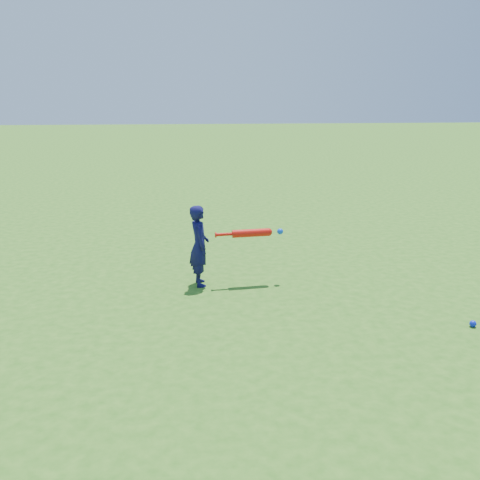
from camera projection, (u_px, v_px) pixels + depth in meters
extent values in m
plane|color=#2B6217|center=(169.00, 285.00, 6.52)|extent=(80.00, 80.00, 0.00)
imported|color=#0F0E41|center=(199.00, 246.00, 6.41)|extent=(0.28, 0.39, 0.99)
sphere|color=#0C1ECD|center=(473.00, 324.00, 5.32)|extent=(0.07, 0.07, 0.07)
cylinder|color=red|center=(216.00, 235.00, 6.36)|extent=(0.02, 0.07, 0.06)
cylinder|color=red|center=(224.00, 234.00, 6.38)|extent=(0.22, 0.06, 0.04)
cylinder|color=red|center=(250.00, 233.00, 6.44)|extent=(0.45, 0.14, 0.10)
sphere|color=red|center=(268.00, 232.00, 6.49)|extent=(0.10, 0.10, 0.10)
sphere|color=blue|center=(280.00, 231.00, 6.52)|extent=(0.07, 0.07, 0.07)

